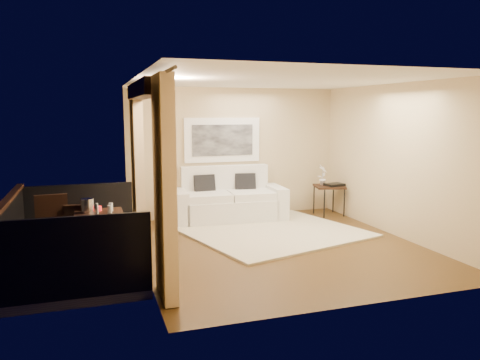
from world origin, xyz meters
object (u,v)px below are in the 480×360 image
orchid (323,175)px  ice_bucket (87,206)px  sofa (228,201)px  side_table (329,188)px  balcony_chair_far (52,222)px  bistro_table (99,218)px  balcony_chair_near (77,231)px

orchid → ice_bucket: 5.22m
sofa → side_table: sofa is taller
orchid → balcony_chair_far: (-5.31, -1.70, -0.26)m
side_table → bistro_table: 5.17m
sofa → ice_bucket: bearing=-138.7°
bistro_table → balcony_chair_far: 0.77m
orchid → balcony_chair_near: (-4.97, -1.94, -0.37)m
ice_bucket → side_table: bearing=21.3°
orchid → bistro_table: 5.11m
balcony_chair_near → side_table: bearing=31.0°
ice_bucket → balcony_chair_near: bearing=151.5°
orchid → ice_bucket: (-4.81, -2.03, 0.02)m
side_table → ice_bucket: 5.29m
side_table → bistro_table: bearing=-157.3°
bistro_table → balcony_chair_far: bearing=148.3°
side_table → orchid: 0.32m
side_table → ice_bucket: (-4.92, -1.92, 0.30)m
balcony_chair_far → ice_bucket: 0.66m
balcony_chair_far → sofa: bearing=-153.8°
balcony_chair_far → balcony_chair_near: (0.34, -0.24, -0.10)m
balcony_chair_far → ice_bucket: size_ratio=5.17×
sofa → orchid: sofa is taller
orchid → bistro_table: bearing=-155.7°
bistro_table → balcony_chair_far: size_ratio=0.76×
sofa → balcony_chair_far: bearing=-147.5°
sofa → balcony_chair_near: sofa is taller
orchid → bistro_table: (-4.66, -2.10, -0.16)m
bistro_table → ice_bucket: (-0.15, 0.07, 0.18)m
orchid → balcony_chair_far: bearing=-162.2°
bistro_table → balcony_chair_far: (-0.65, 0.40, -0.10)m
side_table → balcony_chair_far: bearing=-163.6°
sofa → balcony_chair_far: size_ratio=2.24×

